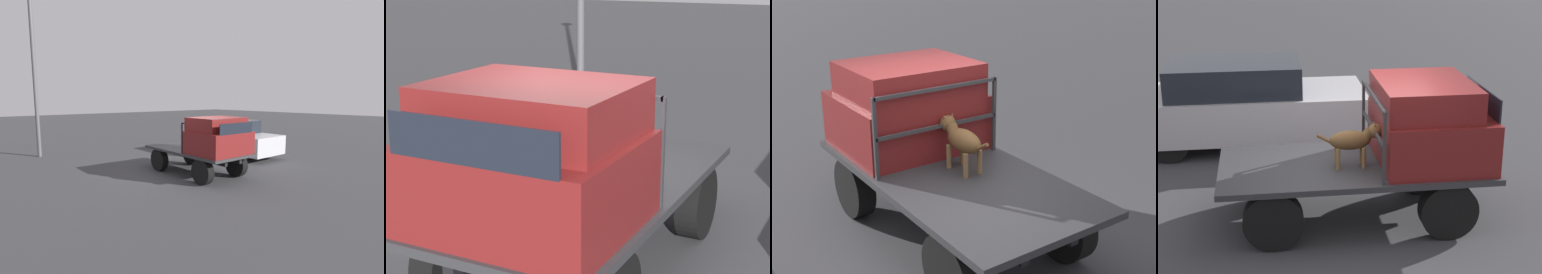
% 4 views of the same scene
% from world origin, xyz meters
% --- Properties ---
extents(ground_plane, '(80.00, 80.00, 0.00)m').
position_xyz_m(ground_plane, '(0.00, 0.00, 0.00)').
color(ground_plane, '#38383A').
extents(flatbed_truck, '(3.70, 1.80, 0.84)m').
position_xyz_m(flatbed_truck, '(0.00, 0.00, 0.59)').
color(flatbed_truck, black).
rests_on(flatbed_truck, ground).
extents(truck_cab, '(1.47, 1.68, 1.13)m').
position_xyz_m(truck_cab, '(1.03, 0.00, 1.37)').
color(truck_cab, maroon).
rests_on(truck_cab, flatbed_truck).
extents(truck_headboard, '(0.04, 1.68, 0.96)m').
position_xyz_m(truck_headboard, '(0.26, 0.00, 1.46)').
color(truck_headboard, '#2D2D30').
rests_on(truck_headboard, flatbed_truck).
extents(dog, '(0.93, 0.26, 0.63)m').
position_xyz_m(dog, '(-0.01, -0.13, 1.22)').
color(dog, brown).
rests_on(dog, flatbed_truck).
extents(parked_sedan, '(4.31, 1.84, 1.59)m').
position_xyz_m(parked_sedan, '(-1.55, 3.39, 0.80)').
color(parked_sedan, black).
rests_on(parked_sedan, ground).
extents(light_pole_near, '(0.52, 0.52, 7.99)m').
position_xyz_m(light_pole_near, '(-6.63, -3.39, 5.45)').
color(light_pole_near, '#4C4C51').
rests_on(light_pole_near, ground).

